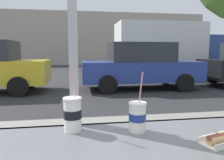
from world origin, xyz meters
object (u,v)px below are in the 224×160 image
Objects in this scene: parked_car_blue at (140,66)px; soda_cup_right at (137,116)px; soda_cup_left at (73,114)px; box_truck at (170,48)px.

soda_cup_right is at bearing -106.48° from parked_car_blue.
soda_cup_left is at bearing 169.50° from soda_cup_right.
parked_car_blue is (2.36, 6.82, -0.22)m from soda_cup_left.
box_truck is at bearing 53.90° from parked_car_blue.
parked_car_blue is at bearing 70.89° from soda_cup_left.
soda_cup_left reaches higher than soda_cup_right.
soda_cup_right is at bearing -10.50° from soda_cup_left.
parked_car_blue is 5.24m from box_truck.
soda_cup_right is 7.18m from parked_car_blue.
soda_cup_right is (0.33, -0.06, -0.01)m from soda_cup_left.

